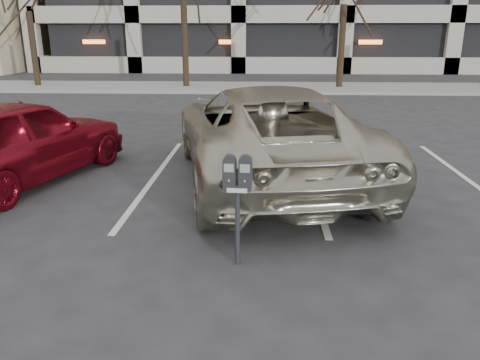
% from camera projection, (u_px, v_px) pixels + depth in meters
% --- Properties ---
extents(ground, '(140.00, 140.00, 0.00)m').
position_uv_depth(ground, '(221.00, 229.00, 6.26)').
color(ground, '#28282B').
rests_on(ground, ground).
extents(sidewalk, '(80.00, 4.00, 0.12)m').
position_uv_depth(sidewalk, '(251.00, 87.00, 21.47)').
color(sidewalk, gray).
rests_on(sidewalk, ground).
extents(stall_lines, '(16.90, 5.20, 0.00)m').
position_uv_depth(stall_lines, '(155.00, 176.00, 8.51)').
color(stall_lines, silver).
rests_on(stall_lines, ground).
extents(parking_meter, '(0.33, 0.14, 1.25)m').
position_uv_depth(parking_meter, '(237.00, 184.00, 5.03)').
color(parking_meter, black).
rests_on(parking_meter, ground).
extents(suv_silver, '(3.92, 6.42, 1.67)m').
position_uv_depth(suv_silver, '(266.00, 133.00, 8.15)').
color(suv_silver, '#B4AE99').
rests_on(suv_silver, ground).
extents(car_red, '(2.92, 4.70, 1.49)m').
position_uv_depth(car_red, '(17.00, 140.00, 8.01)').
color(car_red, maroon).
rests_on(car_red, ground).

